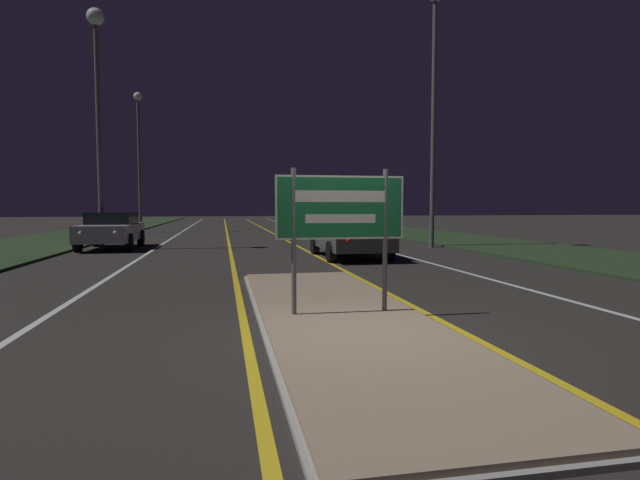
{
  "coord_description": "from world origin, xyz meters",
  "views": [
    {
      "loc": [
        -1.65,
        -5.97,
        1.62
      ],
      "look_at": [
        0.0,
        2.43,
        1.04
      ],
      "focal_mm": 28.0,
      "sensor_mm": 36.0,
      "label": 1
    }
  ],
  "objects_px": {
    "streetlight_left_far": "(139,144)",
    "car_receding_0": "(350,234)",
    "streetlight_right_near": "(434,74)",
    "car_approaching_0": "(112,229)",
    "car_receding_1": "(349,221)",
    "car_receding_2": "(316,217)",
    "highway_sign": "(340,214)",
    "streetlight_left_near": "(97,81)"
  },
  "relations": [
    {
      "from": "streetlight_right_near",
      "to": "car_receding_0",
      "type": "bearing_deg",
      "value": -141.98
    },
    {
      "from": "streetlight_right_near",
      "to": "streetlight_left_near",
      "type": "bearing_deg",
      "value": 173.78
    },
    {
      "from": "streetlight_left_near",
      "to": "car_receding_0",
      "type": "distance_m",
      "value": 11.09
    },
    {
      "from": "streetlight_left_far",
      "to": "car_receding_1",
      "type": "relative_size",
      "value": 1.9
    },
    {
      "from": "streetlight_right_near",
      "to": "highway_sign",
      "type": "bearing_deg",
      "value": -119.23
    },
    {
      "from": "streetlight_left_near",
      "to": "streetlight_left_far",
      "type": "bearing_deg",
      "value": 92.4
    },
    {
      "from": "car_receding_1",
      "to": "highway_sign",
      "type": "bearing_deg",
      "value": -104.76
    },
    {
      "from": "highway_sign",
      "to": "car_receding_0",
      "type": "height_order",
      "value": "highway_sign"
    },
    {
      "from": "streetlight_left_near",
      "to": "car_receding_2",
      "type": "xyz_separation_m",
      "value": [
        12.03,
        20.51,
        -5.45
      ]
    },
    {
      "from": "car_receding_0",
      "to": "car_receding_2",
      "type": "bearing_deg",
      "value": 81.84
    },
    {
      "from": "streetlight_left_near",
      "to": "car_receding_0",
      "type": "height_order",
      "value": "streetlight_left_near"
    },
    {
      "from": "streetlight_right_near",
      "to": "car_receding_2",
      "type": "xyz_separation_m",
      "value": [
        -0.61,
        21.89,
        -5.99
      ]
    },
    {
      "from": "streetlight_left_far",
      "to": "streetlight_right_near",
      "type": "height_order",
      "value": "streetlight_right_near"
    },
    {
      "from": "car_receding_2",
      "to": "streetlight_left_far",
      "type": "bearing_deg",
      "value": -148.08
    },
    {
      "from": "streetlight_right_near",
      "to": "car_approaching_0",
      "type": "height_order",
      "value": "streetlight_right_near"
    },
    {
      "from": "streetlight_left_near",
      "to": "streetlight_left_far",
      "type": "relative_size",
      "value": 1.03
    },
    {
      "from": "streetlight_left_far",
      "to": "car_receding_1",
      "type": "bearing_deg",
      "value": -15.78
    },
    {
      "from": "streetlight_left_far",
      "to": "streetlight_right_near",
      "type": "bearing_deg",
      "value": -46.87
    },
    {
      "from": "streetlight_left_far",
      "to": "car_receding_0",
      "type": "relative_size",
      "value": 2.04
    },
    {
      "from": "car_approaching_0",
      "to": "highway_sign",
      "type": "bearing_deg",
      "value": -66.6
    },
    {
      "from": "highway_sign",
      "to": "car_receding_2",
      "type": "bearing_deg",
      "value": 79.99
    },
    {
      "from": "highway_sign",
      "to": "car_receding_1",
      "type": "distance_m",
      "value": 22.99
    },
    {
      "from": "car_receding_0",
      "to": "highway_sign",
      "type": "bearing_deg",
      "value": -105.43
    },
    {
      "from": "streetlight_left_far",
      "to": "car_receding_0",
      "type": "xyz_separation_m",
      "value": [
        8.95,
        -17.37,
        -4.74
      ]
    },
    {
      "from": "streetlight_left_near",
      "to": "streetlight_right_near",
      "type": "xyz_separation_m",
      "value": [
        12.64,
        -1.38,
        0.54
      ]
    },
    {
      "from": "highway_sign",
      "to": "car_receding_0",
      "type": "bearing_deg",
      "value": 74.57
    },
    {
      "from": "highway_sign",
      "to": "car_approaching_0",
      "type": "relative_size",
      "value": 0.47
    },
    {
      "from": "streetlight_left_far",
      "to": "car_receding_1",
      "type": "distance_m",
      "value": 13.82
    },
    {
      "from": "streetlight_left_near",
      "to": "car_receding_0",
      "type": "relative_size",
      "value": 2.1
    },
    {
      "from": "highway_sign",
      "to": "streetlight_right_near",
      "type": "relative_size",
      "value": 0.2
    },
    {
      "from": "streetlight_left_near",
      "to": "car_approaching_0",
      "type": "xyz_separation_m",
      "value": [
        0.27,
        0.43,
        -5.49
      ]
    },
    {
      "from": "car_receding_2",
      "to": "highway_sign",
      "type": "bearing_deg",
      "value": -100.01
    },
    {
      "from": "car_receding_0",
      "to": "car_approaching_0",
      "type": "distance_m",
      "value": 9.62
    },
    {
      "from": "streetlight_left_far",
      "to": "car_receding_0",
      "type": "distance_m",
      "value": 20.11
    },
    {
      "from": "streetlight_left_far",
      "to": "streetlight_left_near",
      "type": "bearing_deg",
      "value": -87.6
    },
    {
      "from": "car_receding_0",
      "to": "car_receding_1",
      "type": "xyz_separation_m",
      "value": [
        3.54,
        13.84,
        -0.01
      ]
    },
    {
      "from": "streetlight_left_near",
      "to": "streetlight_right_near",
      "type": "distance_m",
      "value": 12.73
    },
    {
      "from": "streetlight_left_far",
      "to": "car_approaching_0",
      "type": "height_order",
      "value": "streetlight_left_far"
    },
    {
      "from": "car_receding_1",
      "to": "car_receding_2",
      "type": "distance_m",
      "value": 11.36
    },
    {
      "from": "streetlight_right_near",
      "to": "car_receding_0",
      "type": "height_order",
      "value": "streetlight_right_near"
    },
    {
      "from": "car_receding_1",
      "to": "streetlight_right_near",
      "type": "bearing_deg",
      "value": -86.3
    },
    {
      "from": "streetlight_left_near",
      "to": "car_receding_2",
      "type": "distance_m",
      "value": 24.4
    }
  ]
}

